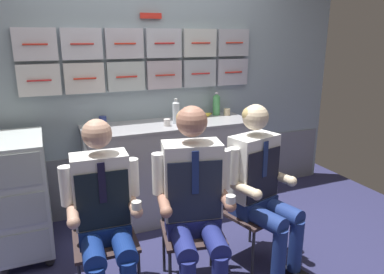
{
  "coord_description": "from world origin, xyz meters",
  "views": [
    {
      "loc": [
        -0.99,
        -1.99,
        1.7
      ],
      "look_at": [
        0.02,
        0.42,
        0.97
      ],
      "focal_mm": 33.58,
      "sensor_mm": 36.0,
      "label": 1
    }
  ],
  "objects_px": {
    "service_trolley": "(21,193)",
    "crew_member_near_trolley": "(261,182)",
    "crew_member_left": "(104,210)",
    "folding_chair_near_trolley": "(244,197)",
    "paper_cup_blue": "(227,112)",
    "snack_banana": "(206,115)",
    "crew_member_right": "(194,196)",
    "sparkling_bottle_green": "(176,112)",
    "folding_chair_right": "(190,214)",
    "folding_chair_left": "(102,222)"
  },
  "relations": [
    {
      "from": "crew_member_near_trolley",
      "to": "snack_banana",
      "type": "height_order",
      "value": "crew_member_near_trolley"
    },
    {
      "from": "paper_cup_blue",
      "to": "crew_member_right",
      "type": "bearing_deg",
      "value": -125.86
    },
    {
      "from": "folding_chair_near_trolley",
      "to": "crew_member_near_trolley",
      "type": "distance_m",
      "value": 0.24
    },
    {
      "from": "crew_member_right",
      "to": "folding_chair_near_trolley",
      "type": "height_order",
      "value": "crew_member_right"
    },
    {
      "from": "folding_chair_left",
      "to": "paper_cup_blue",
      "type": "relative_size",
      "value": 12.09
    },
    {
      "from": "folding_chair_left",
      "to": "snack_banana",
      "type": "xyz_separation_m",
      "value": [
        1.21,
        0.96,
        0.44
      ]
    },
    {
      "from": "sparkling_bottle_green",
      "to": "folding_chair_left",
      "type": "bearing_deg",
      "value": -135.72
    },
    {
      "from": "service_trolley",
      "to": "crew_member_right",
      "type": "relative_size",
      "value": 0.75
    },
    {
      "from": "folding_chair_near_trolley",
      "to": "paper_cup_blue",
      "type": "relative_size",
      "value": 12.09
    },
    {
      "from": "sparkling_bottle_green",
      "to": "snack_banana",
      "type": "xyz_separation_m",
      "value": [
        0.37,
        0.15,
        -0.09
      ]
    },
    {
      "from": "crew_member_right",
      "to": "snack_banana",
      "type": "relative_size",
      "value": 7.46
    },
    {
      "from": "crew_member_right",
      "to": "folding_chair_near_trolley",
      "type": "xyz_separation_m",
      "value": [
        0.52,
        0.24,
        -0.21
      ]
    },
    {
      "from": "crew_member_right",
      "to": "snack_banana",
      "type": "height_order",
      "value": "crew_member_right"
    },
    {
      "from": "folding_chair_near_trolley",
      "to": "paper_cup_blue",
      "type": "distance_m",
      "value": 1.15
    },
    {
      "from": "folding_chair_right",
      "to": "crew_member_right",
      "type": "xyz_separation_m",
      "value": [
        -0.03,
        -0.15,
        0.21
      ]
    },
    {
      "from": "folding_chair_left",
      "to": "crew_member_near_trolley",
      "type": "xyz_separation_m",
      "value": [
        1.12,
        -0.19,
        0.18
      ]
    },
    {
      "from": "crew_member_left",
      "to": "folding_chair_right",
      "type": "xyz_separation_m",
      "value": [
        0.59,
        0.03,
        -0.17
      ]
    },
    {
      "from": "snack_banana",
      "to": "crew_member_left",
      "type": "bearing_deg",
      "value": -137.23
    },
    {
      "from": "crew_member_near_trolley",
      "to": "folding_chair_right",
      "type": "bearing_deg",
      "value": 172.89
    },
    {
      "from": "folding_chair_near_trolley",
      "to": "snack_banana",
      "type": "relative_size",
      "value": 4.77
    },
    {
      "from": "service_trolley",
      "to": "sparkling_bottle_green",
      "type": "xyz_separation_m",
      "value": [
        1.36,
        0.14,
        0.51
      ]
    },
    {
      "from": "crew_member_left",
      "to": "crew_member_near_trolley",
      "type": "height_order",
      "value": "crew_member_near_trolley"
    },
    {
      "from": "crew_member_left",
      "to": "crew_member_right",
      "type": "xyz_separation_m",
      "value": [
        0.56,
        -0.12,
        0.04
      ]
    },
    {
      "from": "snack_banana",
      "to": "crew_member_right",
      "type": "bearing_deg",
      "value": -117.79
    },
    {
      "from": "folding_chair_near_trolley",
      "to": "crew_member_near_trolley",
      "type": "xyz_separation_m",
      "value": [
        0.04,
        -0.15,
        0.18
      ]
    },
    {
      "from": "folding_chair_right",
      "to": "folding_chair_near_trolley",
      "type": "distance_m",
      "value": 0.5
    },
    {
      "from": "folding_chair_right",
      "to": "folding_chair_near_trolley",
      "type": "relative_size",
      "value": 1.0
    },
    {
      "from": "folding_chair_right",
      "to": "paper_cup_blue",
      "type": "xyz_separation_m",
      "value": [
        0.86,
        1.08,
        0.46
      ]
    },
    {
      "from": "service_trolley",
      "to": "snack_banana",
      "type": "distance_m",
      "value": 1.8
    },
    {
      "from": "folding_chair_near_trolley",
      "to": "crew_member_near_trolley",
      "type": "bearing_deg",
      "value": -74.95
    },
    {
      "from": "crew_member_near_trolley",
      "to": "snack_banana",
      "type": "bearing_deg",
      "value": 85.56
    },
    {
      "from": "folding_chair_near_trolley",
      "to": "sparkling_bottle_green",
      "type": "distance_m",
      "value": 1.03
    },
    {
      "from": "service_trolley",
      "to": "folding_chair_left",
      "type": "xyz_separation_m",
      "value": [
        0.52,
        -0.67,
        -0.01
      ]
    },
    {
      "from": "service_trolley",
      "to": "paper_cup_blue",
      "type": "relative_size",
      "value": 14.2
    },
    {
      "from": "sparkling_bottle_green",
      "to": "paper_cup_blue",
      "type": "bearing_deg",
      "value": 12.71
    },
    {
      "from": "folding_chair_near_trolley",
      "to": "folding_chair_left",
      "type": "bearing_deg",
      "value": 177.85
    },
    {
      "from": "crew_member_near_trolley",
      "to": "sparkling_bottle_green",
      "type": "relative_size",
      "value": 5.33
    },
    {
      "from": "service_trolley",
      "to": "crew_member_near_trolley",
      "type": "bearing_deg",
      "value": -27.88
    },
    {
      "from": "folding_chair_left",
      "to": "crew_member_near_trolley",
      "type": "bearing_deg",
      "value": -9.86
    },
    {
      "from": "crew_member_left",
      "to": "sparkling_bottle_green",
      "type": "distance_m",
      "value": 1.34
    },
    {
      "from": "crew_member_left",
      "to": "snack_banana",
      "type": "xyz_separation_m",
      "value": [
        1.21,
        1.12,
        0.27
      ]
    },
    {
      "from": "sparkling_bottle_green",
      "to": "snack_banana",
      "type": "height_order",
      "value": "sparkling_bottle_green"
    },
    {
      "from": "service_trolley",
      "to": "crew_member_near_trolley",
      "type": "relative_size",
      "value": 0.78
    },
    {
      "from": "crew_member_right",
      "to": "crew_member_near_trolley",
      "type": "bearing_deg",
      "value": 8.69
    },
    {
      "from": "crew_member_left",
      "to": "sparkling_bottle_green",
      "type": "xyz_separation_m",
      "value": [
        0.84,
        0.98,
        0.36
      ]
    },
    {
      "from": "crew_member_left",
      "to": "sparkling_bottle_green",
      "type": "relative_size",
      "value": 5.26
    },
    {
      "from": "crew_member_left",
      "to": "sparkling_bottle_green",
      "type": "height_order",
      "value": "crew_member_left"
    },
    {
      "from": "crew_member_left",
      "to": "folding_chair_near_trolley",
      "type": "height_order",
      "value": "crew_member_left"
    },
    {
      "from": "snack_banana",
      "to": "paper_cup_blue",
      "type": "bearing_deg",
      "value": -2.19
    },
    {
      "from": "crew_member_left",
      "to": "folding_chair_right",
      "type": "height_order",
      "value": "crew_member_left"
    }
  ]
}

